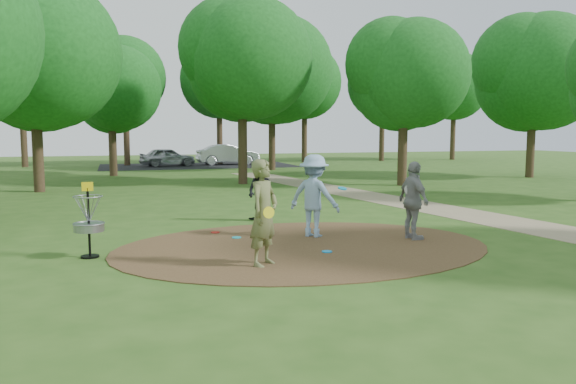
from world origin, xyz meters
name	(u,v)px	position (x,y,z in m)	size (l,w,h in m)	color
ground	(304,247)	(0.00, 0.00, 0.00)	(100.00, 100.00, 0.00)	#2D5119
dirt_clearing	(304,246)	(0.00, 0.00, 0.01)	(8.40, 8.40, 0.02)	#47301C
footpath	(493,219)	(6.50, 2.00, 0.01)	(2.00, 40.00, 0.01)	#8C7A5B
parking_lot	(198,166)	(2.00, 30.00, 0.00)	(14.00, 8.00, 0.01)	black
player_observer_with_disc	(264,213)	(-1.30, -1.43, 1.02)	(0.87, 0.87, 2.03)	#63683C
player_throwing_with_disc	(314,196)	(0.61, 1.04, 1.00)	(1.58, 1.44, 2.00)	#85A5C7
player_walking_with_disc	(260,193)	(-0.05, 3.68, 0.82)	(0.97, 1.01, 1.65)	black
player_waiting_with_disc	(414,201)	(2.71, -0.01, 0.93)	(0.52, 1.11, 1.86)	gray
disc_ground_cyan	(237,237)	(-1.23, 1.38, 0.03)	(0.22, 0.22, 0.02)	#1ABFD4
disc_ground_blue	(327,251)	(0.26, -0.73, 0.03)	(0.22, 0.22, 0.02)	#0D8DE0
disc_ground_red	(215,232)	(-1.60, 2.21, 0.03)	(0.22, 0.22, 0.02)	red
car_left	(167,157)	(-0.22, 29.97, 0.67)	(1.59, 3.95, 1.35)	#A4A4AC
car_right	(228,155)	(4.33, 30.47, 0.77)	(1.62, 4.66, 1.54)	#ACB0B4
disc_golf_basket	(88,215)	(-4.50, 0.30, 0.87)	(0.63, 0.63, 1.54)	black
tree_ring	(273,60)	(2.18, 10.19, 5.36)	(37.34, 45.84, 9.81)	#332316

